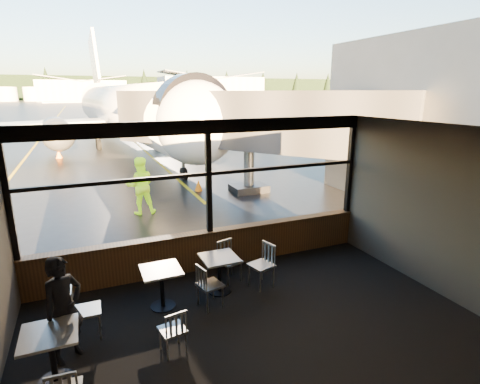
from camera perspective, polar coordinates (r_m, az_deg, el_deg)
ground_plane at (r=127.96m, az=-22.26°, el=12.15°), size 520.00×520.00×0.00m
carpet_floor at (r=6.85m, az=4.11°, el=-21.57°), size 8.00×6.00×0.01m
ceiling at (r=5.53m, az=4.79°, el=8.87°), size 8.00×6.00×0.04m
wall_right at (r=8.49m, az=29.22°, el=-2.92°), size 0.04×6.00×3.50m
wall_back at (r=3.94m, az=26.67°, el=-23.28°), size 8.00×0.04×3.50m
window_sill at (r=9.04m, az=-4.56°, el=-8.74°), size 8.00×0.28×0.90m
window_header at (r=8.31m, az=-4.98°, el=9.89°), size 8.00×0.18×0.30m
mullion_left at (r=8.21m, az=-31.97°, el=-0.58°), size 0.12×0.12×2.60m
mullion_centre at (r=8.49m, az=-4.81°, el=2.13°), size 0.12×0.12×2.60m
mullion_right at (r=10.38m, az=16.42°, el=3.95°), size 0.12×0.12×2.60m
window_transom at (r=8.47m, az=-4.82°, el=2.79°), size 8.00×0.10×0.08m
airliner at (r=28.59m, az=-16.97°, el=16.53°), size 30.99×36.04×10.27m
jet_bridge at (r=14.82m, az=1.82°, el=8.30°), size 8.81×10.76×4.70m
cafe_table_near at (r=8.00m, az=-3.14°, el=-12.44°), size 0.73×0.73×0.80m
cafe_table_mid at (r=7.63m, az=-11.80°, el=-14.16°), size 0.74×0.74×0.81m
cafe_table_left at (r=6.43m, az=-26.64°, el=-21.66°), size 0.75×0.75×0.83m
chair_near_e at (r=8.18m, az=3.27°, el=-11.14°), size 0.64×0.64×0.96m
chair_near_w at (r=7.51m, az=-4.57°, el=-13.99°), size 0.59×0.59×0.90m
chair_near_n at (r=8.40m, az=-1.58°, el=-10.55°), size 0.61×0.61×0.92m
chair_mid_s at (r=6.46m, az=-10.25°, el=-19.99°), size 0.51×0.51×0.81m
chair_mid_w at (r=7.18m, az=-22.30°, el=-16.43°), size 0.54×0.54×0.95m
passenger at (r=6.59m, az=-25.23°, el=-15.86°), size 0.75×0.70×1.73m
ground_crew at (r=13.19m, az=-14.96°, el=0.92°), size 1.01×0.81×1.97m
cone_nose at (r=16.00m, az=-6.35°, el=1.01°), size 0.33×0.33×0.46m
cone_wing at (r=26.44m, az=-25.90°, el=5.25°), size 0.39×0.39×0.54m
terminal_annex at (r=16.32m, az=27.89°, el=9.52°), size 5.00×7.00×6.00m
hangar_mid at (r=192.89m, az=-22.87°, el=14.20°), size 38.00×15.00×10.00m
hangar_right at (r=196.12m, az=-4.46°, el=15.58°), size 50.00×20.00×12.00m
fuel_tank_a at (r=191.85m, az=-31.97°, el=12.53°), size 8.00×8.00×6.00m
fuel_tank_b at (r=190.67m, az=-28.94°, el=12.92°), size 8.00×8.00×6.00m
fuel_tank_c at (r=190.02m, az=-25.88°, el=13.28°), size 8.00×8.00×6.00m
treeline at (r=217.89m, az=-22.99°, el=14.42°), size 360.00×3.00×12.00m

